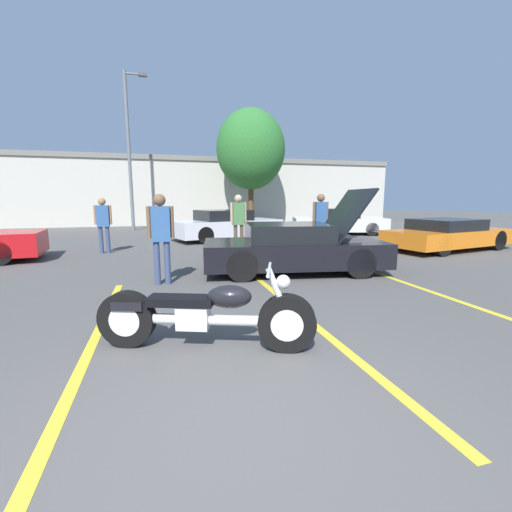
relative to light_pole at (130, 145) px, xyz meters
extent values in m
plane|color=#514F4C|center=(1.83, -17.87, -4.51)|extent=(80.00, 80.00, 0.00)
cube|color=yellow|center=(0.54, -15.77, -4.51)|extent=(0.12, 5.62, 0.01)
cube|color=yellow|center=(3.36, -15.77, -4.51)|extent=(0.12, 5.62, 0.01)
cube|color=yellow|center=(6.18, -15.77, -4.51)|extent=(0.12, 5.62, 0.01)
cube|color=beige|center=(1.83, 4.67, -2.31)|extent=(32.00, 4.00, 4.40)
cube|color=slate|center=(1.83, 4.67, -0.26)|extent=(32.00, 4.20, 0.30)
cylinder|color=slate|center=(-0.07, 0.00, -0.39)|extent=(0.18, 0.18, 8.25)
cylinder|color=slate|center=(0.38, 0.00, 3.59)|extent=(0.90, 0.10, 0.10)
cube|color=#4C4C51|center=(0.83, 0.00, 3.59)|extent=(0.44, 0.28, 0.16)
cylinder|color=brown|center=(6.73, 0.23, -3.10)|extent=(0.32, 0.32, 2.83)
ellipsoid|color=#2D702D|center=(6.73, 0.23, 0.07)|extent=(4.06, 4.06, 4.67)
cylinder|color=black|center=(2.71, -16.64, -4.18)|extent=(0.67, 0.37, 0.66)
cylinder|color=black|center=(0.97, -16.01, -4.18)|extent=(0.67, 0.37, 0.66)
cylinder|color=silver|center=(2.71, -16.64, -4.18)|extent=(0.40, 0.28, 0.36)
cylinder|color=silver|center=(0.97, -16.01, -4.18)|extent=(0.40, 0.28, 0.36)
cylinder|color=silver|center=(1.84, -16.32, -4.16)|extent=(1.52, 0.65, 0.12)
cube|color=silver|center=(1.71, -16.28, -4.12)|extent=(0.42, 0.35, 0.28)
ellipsoid|color=black|center=(2.10, -16.42, -3.88)|extent=(0.57, 0.43, 0.26)
cube|color=black|center=(1.58, -16.23, -3.94)|extent=(0.79, 0.50, 0.10)
cube|color=black|center=(1.01, -16.03, -4.00)|extent=(0.42, 0.33, 0.10)
cylinder|color=silver|center=(2.63, -16.61, -3.86)|extent=(0.31, 0.17, 0.63)
cylinder|color=silver|center=(2.52, -16.57, -3.56)|extent=(0.27, 0.67, 0.04)
sphere|color=silver|center=(2.67, -16.62, -3.70)|extent=(0.16, 0.16, 0.16)
cylinder|color=silver|center=(1.48, -16.08, -4.22)|extent=(1.17, 0.49, 0.09)
cube|color=black|center=(4.37, -12.70, -4.05)|extent=(4.36, 2.42, 0.55)
cube|color=black|center=(4.21, -12.68, -3.57)|extent=(2.09, 1.89, 0.40)
cylinder|color=black|center=(5.52, -13.68, -4.18)|extent=(0.69, 0.32, 0.66)
cylinder|color=black|center=(5.76, -12.12, -4.18)|extent=(0.69, 0.32, 0.66)
cylinder|color=black|center=(2.98, -13.29, -4.18)|extent=(0.69, 0.32, 0.66)
cylinder|color=black|center=(3.23, -11.73, -4.18)|extent=(0.69, 0.32, 0.66)
cube|color=black|center=(5.54, -12.89, -3.18)|extent=(1.11, 1.77, 1.21)
cube|color=#4C4C51|center=(5.50, -12.88, -3.81)|extent=(0.75, 1.07, 0.28)
cylinder|color=black|center=(-2.83, -8.45, -4.19)|extent=(0.66, 0.29, 0.64)
cube|color=silver|center=(4.09, -5.92, -4.01)|extent=(4.81, 3.06, 0.64)
cube|color=black|center=(3.92, -5.97, -3.48)|extent=(2.41, 2.17, 0.42)
cylinder|color=black|center=(5.65, -6.29, -4.18)|extent=(0.70, 0.40, 0.66)
cylinder|color=black|center=(5.18, -4.74, -4.18)|extent=(0.70, 0.40, 0.66)
cylinder|color=black|center=(3.00, -7.09, -4.18)|extent=(0.70, 0.40, 0.66)
cylinder|color=black|center=(2.53, -5.54, -4.18)|extent=(0.70, 0.40, 0.66)
cube|color=orange|center=(10.72, -10.78, -4.08)|extent=(4.79, 2.62, 0.50)
cube|color=black|center=(10.54, -10.81, -3.65)|extent=(2.31, 1.98, 0.36)
cylinder|color=black|center=(12.25, -11.30, -4.18)|extent=(0.69, 0.34, 0.66)
cylinder|color=black|center=(11.95, -9.74, -4.18)|extent=(0.69, 0.34, 0.66)
cylinder|color=black|center=(9.49, -11.82, -4.18)|extent=(0.69, 0.34, 0.66)
cylinder|color=black|center=(9.19, -10.26, -4.18)|extent=(0.69, 0.34, 0.66)
cube|color=silver|center=(9.74, -5.13, -4.03)|extent=(4.69, 3.06, 0.63)
cube|color=black|center=(9.57, -5.08, -3.49)|extent=(2.35, 2.20, 0.44)
cylinder|color=black|center=(10.78, -6.32, -4.20)|extent=(0.66, 0.39, 0.62)
cylinder|color=black|center=(11.26, -4.70, -4.20)|extent=(0.66, 0.39, 0.62)
cylinder|color=black|center=(8.21, -5.56, -4.20)|extent=(0.66, 0.39, 0.62)
cylinder|color=black|center=(8.69, -3.94, -4.20)|extent=(0.66, 0.39, 0.62)
cylinder|color=#38476B|center=(1.29, -13.08, -4.07)|extent=(0.12, 0.12, 0.87)
cylinder|color=#38476B|center=(1.49, -13.08, -4.07)|extent=(0.12, 0.12, 0.87)
cube|color=#335B93|center=(1.39, -13.08, -3.29)|extent=(0.36, 0.20, 0.69)
cylinder|color=brown|center=(1.17, -13.08, -3.26)|extent=(0.08, 0.08, 0.62)
cylinder|color=brown|center=(1.61, -13.08, -3.26)|extent=(0.08, 0.08, 0.62)
sphere|color=brown|center=(1.39, -13.08, -2.83)|extent=(0.24, 0.24, 0.24)
cylinder|color=gray|center=(6.09, -10.33, -4.06)|extent=(0.12, 0.12, 0.90)
cylinder|color=gray|center=(6.29, -10.33, -4.06)|extent=(0.12, 0.12, 0.90)
cube|color=#335B93|center=(6.19, -10.33, -3.25)|extent=(0.36, 0.20, 0.71)
cylinder|color=brown|center=(5.97, -10.33, -3.22)|extent=(0.08, 0.08, 0.64)
cylinder|color=brown|center=(6.41, -10.33, -3.22)|extent=(0.08, 0.08, 0.64)
sphere|color=brown|center=(6.19, -10.33, -2.78)|extent=(0.24, 0.24, 0.24)
cylinder|color=#38476B|center=(-0.44, -8.44, -4.09)|extent=(0.12, 0.12, 0.84)
cylinder|color=#38476B|center=(-0.24, -8.44, -4.09)|extent=(0.12, 0.12, 0.84)
cube|color=#335B93|center=(-0.34, -8.44, -3.34)|extent=(0.36, 0.20, 0.66)
cylinder|color=#9E704C|center=(-0.56, -8.44, -3.30)|extent=(0.08, 0.08, 0.60)
cylinder|color=#9E704C|center=(-0.12, -8.44, -3.30)|extent=(0.08, 0.08, 0.60)
sphere|color=#9E704C|center=(-0.34, -8.44, -2.89)|extent=(0.23, 0.23, 0.23)
cylinder|color=brown|center=(3.67, -9.51, -4.06)|extent=(0.12, 0.12, 0.89)
cylinder|color=brown|center=(3.87, -9.51, -4.06)|extent=(0.12, 0.12, 0.89)
cube|color=#4C7F47|center=(3.77, -9.51, -3.27)|extent=(0.36, 0.20, 0.70)
cylinder|color=tan|center=(3.55, -9.51, -3.23)|extent=(0.08, 0.08, 0.63)
cylinder|color=tan|center=(3.99, -9.51, -3.23)|extent=(0.08, 0.08, 0.63)
sphere|color=tan|center=(3.77, -9.51, -2.80)|extent=(0.24, 0.24, 0.24)
camera|label=1|loc=(1.39, -20.08, -2.79)|focal=24.00mm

